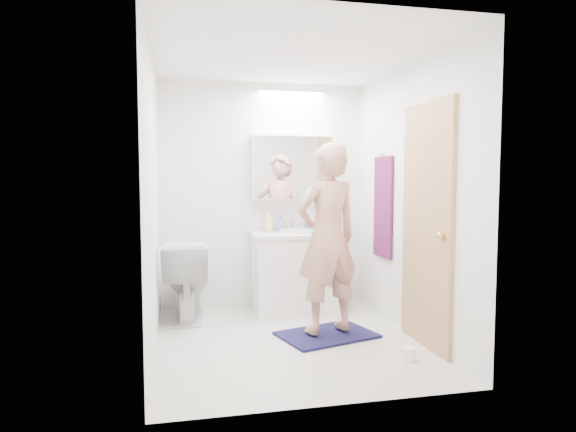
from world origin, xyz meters
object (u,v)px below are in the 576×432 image
object	(u,v)px
vanity_cabinet	(297,273)
medicine_cabinet	(292,168)
toothbrush_cup	(308,226)
soap_bottle_a	(268,221)
toilet_paper_roll	(408,354)
soap_bottle_b	(281,223)
toilet	(187,280)
person	(327,238)

from	to	relation	value
vanity_cabinet	medicine_cabinet	size ratio (longest dim) A/B	1.02
vanity_cabinet	toothbrush_cup	world-z (taller)	toothbrush_cup
soap_bottle_a	toothbrush_cup	world-z (taller)	soap_bottle_a
toilet_paper_roll	toothbrush_cup	bearing A→B (deg)	100.38
vanity_cabinet	soap_bottle_b	bearing A→B (deg)	127.74
toothbrush_cup	soap_bottle_b	bearing A→B (deg)	176.21
vanity_cabinet	toothbrush_cup	size ratio (longest dim) A/B	8.44
toilet	toilet_paper_roll	size ratio (longest dim) A/B	7.19
vanity_cabinet	toilet	world-z (taller)	toilet
person	soap_bottle_b	distance (m)	1.11
medicine_cabinet	toothbrush_cup	size ratio (longest dim) A/B	8.25
toothbrush_cup	toilet_paper_roll	bearing A→B (deg)	-79.62
vanity_cabinet	toilet_paper_roll	size ratio (longest dim) A/B	8.18
medicine_cabinet	vanity_cabinet	bearing A→B (deg)	-88.80
medicine_cabinet	person	world-z (taller)	medicine_cabinet
medicine_cabinet	soap_bottle_b	xyz separation A→B (m)	(-0.13, -0.03, -0.59)
vanity_cabinet	toilet_paper_roll	distance (m)	1.72
toilet	toilet_paper_roll	world-z (taller)	toilet
soap_bottle_b	toothbrush_cup	distance (m)	0.31
toilet_paper_roll	toilet	bearing A→B (deg)	137.30
medicine_cabinet	soap_bottle_b	world-z (taller)	medicine_cabinet
medicine_cabinet	toothbrush_cup	world-z (taller)	medicine_cabinet
toothbrush_cup	toilet	bearing A→B (deg)	-168.02
soap_bottle_b	toothbrush_cup	xyz separation A→B (m)	(0.30, -0.02, -0.04)
medicine_cabinet	person	size ratio (longest dim) A/B	0.54
soap_bottle_b	medicine_cabinet	bearing A→B (deg)	12.54
toilet_paper_roll	soap_bottle_a	bearing A→B (deg)	113.47
person	soap_bottle_a	bearing A→B (deg)	-88.98
medicine_cabinet	soap_bottle_a	bearing A→B (deg)	-167.62
vanity_cabinet	soap_bottle_b	world-z (taller)	soap_bottle_b
vanity_cabinet	toothbrush_cup	distance (m)	0.53
toilet	soap_bottle_a	distance (m)	1.05
medicine_cabinet	toilet_paper_roll	xyz separation A→B (m)	(0.49, -1.82, -1.45)
soap_bottle_b	toothbrush_cup	world-z (taller)	soap_bottle_b
soap_bottle_a	soap_bottle_b	xyz separation A→B (m)	(0.14, 0.03, -0.03)
medicine_cabinet	person	xyz separation A→B (m)	(0.06, -1.13, -0.63)
medicine_cabinet	soap_bottle_a	distance (m)	0.63
soap_bottle_a	toothbrush_cup	bearing A→B (deg)	1.30
toilet	toilet_paper_roll	xyz separation A→B (m)	(1.62, -1.50, -0.35)
toothbrush_cup	medicine_cabinet	bearing A→B (deg)	163.31
soap_bottle_a	soap_bottle_b	bearing A→B (deg)	12.22
toothbrush_cup	toilet_paper_roll	world-z (taller)	toothbrush_cup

